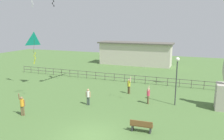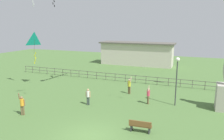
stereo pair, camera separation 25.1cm
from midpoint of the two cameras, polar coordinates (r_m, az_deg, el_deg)
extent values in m
plane|color=#4C7038|center=(14.54, -5.62, -17.16)|extent=(80.00, 80.00, 0.00)
cylinder|color=#38383D|center=(19.85, 16.74, -3.45)|extent=(0.10, 0.10, 3.97)
sphere|color=white|center=(19.42, 17.11, 2.64)|extent=(0.36, 0.36, 0.36)
cube|color=brown|center=(15.09, 7.90, -14.16)|extent=(1.52, 0.49, 0.06)
cube|color=brown|center=(14.84, 7.80, -13.69)|extent=(1.50, 0.15, 0.36)
cube|color=#333338|center=(15.29, 5.59, -14.68)|extent=(0.08, 0.36, 0.45)
cube|color=#333338|center=(15.11, 10.20, -15.15)|extent=(0.08, 0.36, 0.45)
cylinder|color=brown|center=(20.07, 9.80, -7.75)|extent=(0.13, 0.13, 0.76)
cylinder|color=brown|center=(20.20, 9.68, -7.61)|extent=(0.13, 0.13, 0.76)
cylinder|color=#D83F59|center=(19.93, 9.80, -5.92)|extent=(0.28, 0.28, 0.54)
sphere|color=beige|center=(19.82, 9.84, -4.90)|extent=(0.20, 0.20, 0.20)
cylinder|color=beige|center=(19.61, 9.86, -4.76)|extent=(0.19, 0.15, 0.52)
cylinder|color=beige|center=(20.11, 9.66, -5.85)|extent=(0.08, 0.08, 0.51)
cylinder|color=#3F4C47|center=(19.68, -5.67, -8.03)|extent=(0.13, 0.13, 0.76)
cylinder|color=#3F4C47|center=(19.74, -6.06, -7.98)|extent=(0.13, 0.13, 0.76)
cylinder|color=white|center=(19.50, -5.90, -6.22)|extent=(0.28, 0.28, 0.53)
sphere|color=tan|center=(19.39, -5.93, -5.18)|extent=(0.20, 0.20, 0.20)
cylinder|color=tan|center=(19.44, -5.40, -6.37)|extent=(0.08, 0.08, 0.51)
cylinder|color=tan|center=(19.59, -6.40, -6.25)|extent=(0.08, 0.08, 0.51)
cylinder|color=brown|center=(22.68, 5.00, -5.27)|extent=(0.14, 0.14, 0.80)
cylinder|color=brown|center=(22.76, 4.66, -5.20)|extent=(0.14, 0.14, 0.80)
cylinder|color=gold|center=(22.53, 4.86, -3.57)|extent=(0.29, 0.29, 0.57)
sphere|color=beige|center=(22.43, 4.88, -2.61)|extent=(0.21, 0.21, 0.21)
cylinder|color=beige|center=(22.26, 5.24, -2.43)|extent=(0.13, 0.19, 0.54)
cylinder|color=beige|center=(22.64, 4.44, -3.58)|extent=(0.09, 0.09, 0.54)
cylinder|color=brown|center=(18.86, -22.14, -9.72)|extent=(0.13, 0.13, 0.78)
cylinder|color=brown|center=(18.83, -21.68, -9.73)|extent=(0.13, 0.13, 0.78)
cylinder|color=orange|center=(18.62, -22.07, -7.81)|extent=(0.29, 0.29, 0.55)
sphere|color=#8C6647|center=(18.50, -22.16, -6.69)|extent=(0.21, 0.21, 0.21)
cylinder|color=#8C6647|center=(18.56, -22.73, -6.32)|extent=(0.17, 0.21, 0.53)
cylinder|color=#8C6647|center=(18.58, -21.49, -7.91)|extent=(0.09, 0.09, 0.53)
cube|color=white|center=(24.23, -19.67, 16.47)|extent=(0.11, 0.04, 0.21)
cube|color=white|center=(24.19, -19.43, 15.97)|extent=(0.11, 0.01, 0.21)
cube|color=white|center=(24.20, -19.61, 15.43)|extent=(0.08, 0.05, 0.20)
cube|color=black|center=(22.75, -14.53, 16.98)|extent=(0.09, 0.05, 0.20)
cube|color=black|center=(22.75, -14.82, 16.41)|extent=(0.08, 0.05, 0.20)
cube|color=black|center=(22.72, -14.46, 15.88)|extent=(0.09, 0.01, 0.20)
pyramid|color=#19B2B2|center=(20.82, -19.15, 7.48)|extent=(1.16, 1.22, 1.25)
cylinder|color=#4C381E|center=(21.20, -19.26, 5.85)|extent=(0.58, 0.43, 1.25)
cube|color=yellow|center=(21.26, -18.98, 4.14)|extent=(0.11, 0.02, 0.21)
cube|color=yellow|center=(21.31, -19.21, 3.54)|extent=(0.10, 0.03, 0.21)
cube|color=yellow|center=(21.32, -18.97, 2.96)|extent=(0.11, 0.04, 0.21)
cube|color=yellow|center=(21.37, -19.10, 2.38)|extent=(0.11, 0.05, 0.21)
cube|color=yellow|center=(21.42, -19.22, 1.79)|extent=(0.10, 0.04, 0.20)
cylinder|color=#4C4742|center=(35.41, -21.39, 0.27)|extent=(0.06, 0.06, 0.95)
cylinder|color=#4C4742|center=(34.54, -19.80, 0.12)|extent=(0.06, 0.06, 0.95)
cylinder|color=#4C4742|center=(33.70, -18.12, -0.05)|extent=(0.06, 0.06, 0.95)
cylinder|color=#4C4742|center=(32.88, -16.36, -0.22)|extent=(0.06, 0.06, 0.95)
cylinder|color=#4C4742|center=(32.10, -14.51, -0.40)|extent=(0.06, 0.06, 0.95)
cylinder|color=#4C4742|center=(31.33, -12.50, -0.59)|extent=(0.06, 0.06, 0.95)
cylinder|color=#4C4742|center=(30.62, -10.45, -0.79)|extent=(0.06, 0.06, 0.95)
cylinder|color=#4C4742|center=(29.97, -8.36, -1.00)|extent=(0.06, 0.06, 0.95)
cylinder|color=#4C4742|center=(29.34, -6.13, -1.21)|extent=(0.06, 0.06, 0.95)
cylinder|color=#4C4742|center=(28.76, -3.79, -1.43)|extent=(0.06, 0.06, 0.95)
cylinder|color=#4C4742|center=(28.23, -1.37, -1.66)|extent=(0.06, 0.06, 0.95)
cylinder|color=#4C4742|center=(27.77, 1.08, -1.89)|extent=(0.06, 0.06, 0.95)
cylinder|color=#4C4742|center=(27.33, 3.76, -2.13)|extent=(0.06, 0.06, 0.95)
cylinder|color=#4C4742|center=(26.98, 6.35, -2.37)|extent=(0.06, 0.06, 0.95)
cylinder|color=#4C4742|center=(26.67, 9.13, -2.61)|extent=(0.06, 0.06, 0.95)
cylinder|color=#4C4742|center=(26.43, 11.96, -2.85)|extent=(0.06, 0.06, 0.95)
cylinder|color=#4C4742|center=(26.26, 14.76, -3.08)|extent=(0.06, 0.06, 0.95)
cylinder|color=#4C4742|center=(26.15, 17.65, -3.31)|extent=(0.06, 0.06, 0.95)
cylinder|color=#4C4742|center=(26.10, 20.46, -3.53)|extent=(0.06, 0.06, 0.95)
cylinder|color=#4C4742|center=(26.12, 23.34, -3.75)|extent=(0.06, 0.06, 0.95)
cylinder|color=#4C4742|center=(26.21, 26.23, -3.95)|extent=(0.06, 0.06, 0.95)
cube|color=#4C4742|center=(26.67, 8.21, -1.62)|extent=(36.00, 0.05, 0.05)
cube|color=#4C4742|center=(26.77, 8.19, -2.53)|extent=(36.00, 0.05, 0.05)
cube|color=beige|center=(38.93, 6.60, 4.08)|extent=(12.40, 3.11, 3.76)
cube|color=#59544C|center=(38.71, 6.67, 7.02)|extent=(13.00, 3.71, 0.24)
camera|label=1|loc=(0.13, -89.63, 0.08)|focal=35.08mm
camera|label=2|loc=(0.13, 90.37, -0.08)|focal=35.08mm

